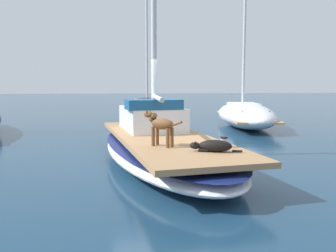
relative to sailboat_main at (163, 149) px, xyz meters
name	(u,v)px	position (x,y,z in m)	size (l,w,h in m)	color
ground_plane	(163,163)	(0.00, 0.00, -0.34)	(120.00, 120.00, 0.00)	navy
sailboat_main	(163,149)	(0.00, 0.00, 0.00)	(3.69, 7.56, 0.66)	white
mast_main	(154,22)	(-0.15, 0.72, 3.05)	(0.14, 2.27, 6.12)	silver
cabin_house	(152,117)	(-0.20, 1.10, 0.67)	(1.75, 2.43, 0.84)	silver
dog_black	(213,146)	(0.71, -2.10, 0.43)	(0.93, 0.44, 0.22)	black
dog_brown	(161,125)	(-0.19, -1.41, 0.75)	(0.74, 0.71, 0.70)	brown
deck_winch	(224,142)	(1.01, -1.68, 0.42)	(0.16, 0.16, 0.21)	#B7B7BC
moored_boat_starboard_side	(245,114)	(4.26, 6.89, 0.22)	(2.92, 6.58, 6.81)	white
moored_boat_far_astern	(148,108)	(0.24, 11.12, 0.25)	(2.55, 6.26, 8.23)	black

